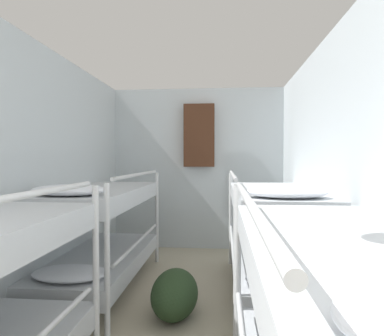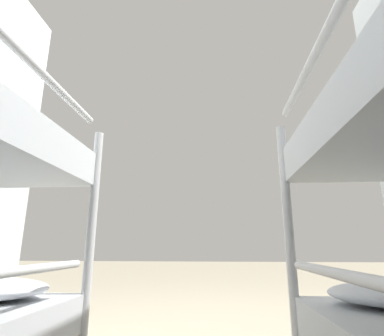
# 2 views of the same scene
# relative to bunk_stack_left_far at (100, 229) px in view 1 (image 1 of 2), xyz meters

# --- Properties ---
(wall_left) EXTENTS (0.06, 5.41, 2.37)m
(wall_left) POSITION_rel_bunk_stack_left_far_xyz_m (-0.42, -0.92, 0.56)
(wall_left) COLOR silver
(wall_left) RESTS_ON ground_plane
(wall_right) EXTENTS (0.06, 5.41, 2.37)m
(wall_right) POSITION_rel_bunk_stack_left_far_xyz_m (2.13, -0.92, 0.56)
(wall_right) COLOR silver
(wall_right) RESTS_ON ground_plane
(wall_back) EXTENTS (2.61, 0.06, 2.37)m
(wall_back) POSITION_rel_bunk_stack_left_far_xyz_m (0.85, 1.75, 0.56)
(wall_back) COLOR silver
(wall_back) RESTS_ON ground_plane
(bunk_stack_left_far) EXTENTS (0.79, 1.93, 1.19)m
(bunk_stack_left_far) POSITION_rel_bunk_stack_left_far_xyz_m (0.00, 0.00, 0.00)
(bunk_stack_left_far) COLOR silver
(bunk_stack_left_far) RESTS_ON ground_plane
(bunk_stack_right_far) EXTENTS (0.79, 1.93, 1.19)m
(bunk_stack_right_far) POSITION_rel_bunk_stack_left_far_xyz_m (1.71, 0.00, 0.00)
(bunk_stack_right_far) COLOR silver
(bunk_stack_right_far) RESTS_ON ground_plane
(duffel_bag) EXTENTS (0.39, 0.63, 0.39)m
(duffel_bag) POSITION_rel_bunk_stack_left_far_xyz_m (0.83, -0.50, -0.43)
(duffel_bag) COLOR #23381E
(duffel_bag) RESTS_ON ground_plane
(hanging_coat) EXTENTS (0.44, 0.12, 0.90)m
(hanging_coat) POSITION_rel_bunk_stack_left_far_xyz_m (0.88, 1.60, 1.04)
(hanging_coat) COLOR #472819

